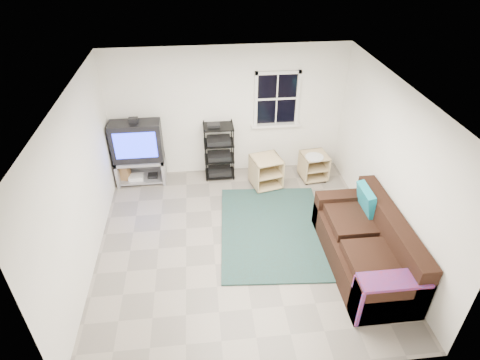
{
  "coord_description": "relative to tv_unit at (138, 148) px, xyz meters",
  "views": [
    {
      "loc": [
        -0.55,
        -4.9,
        4.54
      ],
      "look_at": [
        0.03,
        0.4,
        0.98
      ],
      "focal_mm": 30.0,
      "sensor_mm": 36.0,
      "label": 1
    }
  ],
  "objects": [
    {
      "name": "side_table_left",
      "position": [
        2.44,
        -0.41,
        -0.43
      ],
      "size": [
        0.65,
        0.65,
        0.64
      ],
      "rotation": [
        0.0,
        0.0,
        0.22
      ],
      "color": "tan",
      "rests_on": "ground"
    },
    {
      "name": "av_rack",
      "position": [
        1.57,
        0.03,
        -0.26
      ],
      "size": [
        0.59,
        0.43,
        1.17
      ],
      "color": "black",
      "rests_on": "ground"
    },
    {
      "name": "shag_rug",
      "position": [
        2.36,
        -1.8,
        -0.75
      ],
      "size": [
        1.94,
        2.54,
        0.03
      ],
      "primitive_type": "cube",
      "rotation": [
        0.0,
        0.0,
        -0.08
      ],
      "color": "black",
      "rests_on": "ground"
    },
    {
      "name": "tv_unit",
      "position": [
        0.0,
        0.0,
        0.0
      ],
      "size": [
        0.95,
        0.48,
        1.4
      ],
      "color": "#93939B",
      "rests_on": "ground"
    },
    {
      "name": "side_table_right",
      "position": [
        3.44,
        -0.25,
        -0.45
      ],
      "size": [
        0.55,
        0.56,
        0.58
      ],
      "rotation": [
        0.0,
        0.0,
        0.11
      ],
      "color": "tan",
      "rests_on": "ground"
    },
    {
      "name": "sofa",
      "position": [
        3.6,
        -2.74,
        -0.41
      ],
      "size": [
        0.98,
        2.2,
        1.01
      ],
      "color": "black",
      "rests_on": "ground"
    },
    {
      "name": "paper_bag",
      "position": [
        -0.38,
        0.01,
        -0.56
      ],
      "size": [
        0.32,
        0.24,
        0.41
      ],
      "primitive_type": "cube",
      "rotation": [
        0.0,
        0.0,
        -0.21
      ],
      "color": "#906340",
      "rests_on": "ground"
    },
    {
      "name": "room",
      "position": [
        2.73,
        0.23,
        0.71
      ],
      "size": [
        4.6,
        4.62,
        4.6
      ],
      "color": "gray",
      "rests_on": "ground"
    }
  ]
}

